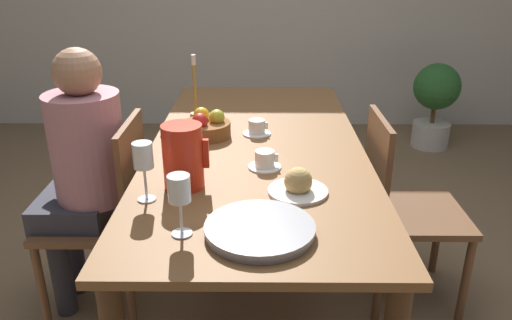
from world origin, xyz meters
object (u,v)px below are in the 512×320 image
object	(u,v)px
teacup_near_person	(265,161)
potted_plant	(435,100)
wine_glass_juice	(179,192)
fruit_bowl	(206,126)
serving_tray	(260,229)
bread_plate	(298,185)
red_pitcher	(183,156)
chair_person_side	(108,212)
candlestick_tall	(195,93)
person_seated	(82,163)
chair_opposite	(402,205)
wine_glass_water	(143,158)
teacup_across	(257,128)

from	to	relation	value
teacup_near_person	potted_plant	world-z (taller)	teacup_near_person
wine_glass_juice	fruit_bowl	size ratio (longest dim) A/B	0.87
serving_tray	bread_plate	world-z (taller)	bread_plate
teacup_near_person	fruit_bowl	distance (m)	0.44
red_pitcher	potted_plant	xyz separation A→B (m)	(1.69, 2.33, -0.46)
fruit_bowl	serving_tray	bearing A→B (deg)	-73.96
teacup_near_person	bread_plate	world-z (taller)	bread_plate
chair_person_side	potted_plant	bearing A→B (deg)	-45.71
wine_glass_juice	candlestick_tall	bearing A→B (deg)	94.74
serving_tray	candlestick_tall	xyz separation A→B (m)	(-0.33, 1.15, 0.10)
person_seated	fruit_bowl	bearing A→B (deg)	-67.03
candlestick_tall	wine_glass_juice	bearing A→B (deg)	-85.26
chair_opposite	person_seated	bearing A→B (deg)	-87.69
bread_plate	red_pitcher	bearing A→B (deg)	172.91
red_pitcher	candlestick_tall	size ratio (longest dim) A/B	0.74
chair_opposite	fruit_bowl	size ratio (longest dim) A/B	4.01
chair_opposite	potted_plant	xyz separation A→B (m)	(0.79, 1.96, -0.07)
chair_opposite	red_pitcher	bearing A→B (deg)	-67.99
chair_opposite	candlestick_tall	size ratio (longest dim) A/B	2.85
bread_plate	fruit_bowl	size ratio (longest dim) A/B	0.95
person_seated	bread_plate	size ratio (longest dim) A/B	5.64
teacup_near_person	candlestick_tall	world-z (taller)	candlestick_tall
wine_glass_water	potted_plant	size ratio (longest dim) A/B	0.29
serving_tray	fruit_bowl	size ratio (longest dim) A/B	1.50
bread_plate	potted_plant	bearing A→B (deg)	61.49
wine_glass_water	teacup_near_person	distance (m)	0.50
wine_glass_juice	teacup_near_person	bearing A→B (deg)	63.21
wine_glass_water	bread_plate	bearing A→B (deg)	6.36
chair_person_side	potted_plant	distance (m)	2.91
fruit_bowl	person_seated	bearing A→B (deg)	-157.03
teacup_across	potted_plant	distance (m)	2.32
teacup_near_person	potted_plant	distance (m)	2.60
potted_plant	teacup_across	bearing A→B (deg)	-128.90
teacup_near_person	teacup_across	bearing A→B (deg)	95.05
person_seated	bread_plate	bearing A→B (deg)	-112.18
chair_person_side	fruit_bowl	bearing A→B (deg)	-61.73
wine_glass_water	wine_glass_juice	bearing A→B (deg)	-55.65
candlestick_tall	potted_plant	distance (m)	2.35
chair_person_side	wine_glass_juice	bearing A→B (deg)	-145.46
wine_glass_juice	bread_plate	distance (m)	0.47
serving_tray	person_seated	bearing A→B (deg)	139.76
red_pitcher	teacup_across	xyz separation A→B (m)	(0.25, 0.55, -0.09)
red_pitcher	teacup_across	distance (m)	0.61
bread_plate	fruit_bowl	xyz separation A→B (m)	(-0.37, 0.57, 0.02)
chair_opposite	person_seated	size ratio (longest dim) A/B	0.75
red_pitcher	teacup_across	world-z (taller)	red_pitcher
chair_opposite	red_pitcher	size ratio (longest dim) A/B	3.85
teacup_near_person	fruit_bowl	xyz separation A→B (m)	(-0.26, 0.35, 0.02)
wine_glass_juice	potted_plant	bearing A→B (deg)	58.08
fruit_bowl	candlestick_tall	world-z (taller)	candlestick_tall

